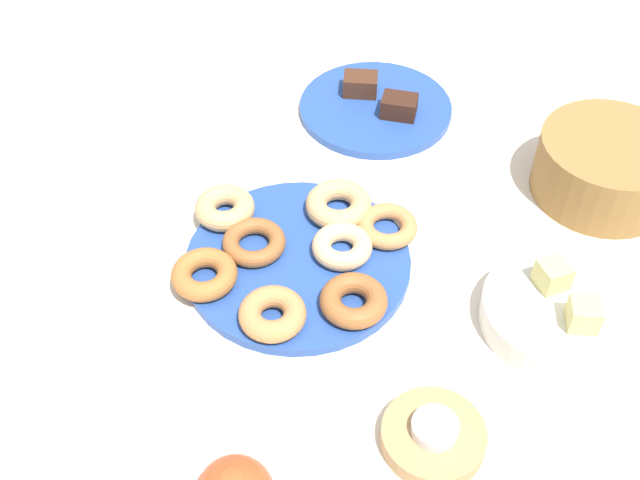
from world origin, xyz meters
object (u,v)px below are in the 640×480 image
Objects in this scene: donut_0 at (387,226)px; donut_1 at (272,314)px; brownie_near at (360,84)px; donut_5 at (225,208)px; melon_chunk_right at (584,314)px; fruit_bowl at (556,314)px; melon_chunk_left at (553,275)px; donut_6 at (354,300)px; donut_2 at (342,246)px; basket at (607,167)px; tealight at (435,428)px; candle_holder at (433,437)px; brownie_far at (399,106)px; cake_plate at (375,108)px; donut_7 at (339,205)px; donut_3 at (254,242)px; donut_4 at (204,274)px.

donut_1 is at bearing -53.09° from donut_0.
donut_0 is 1.49× the size of brownie_near.
donut_5 is 0.49m from melon_chunk_right.
melon_chunk_left reaches higher than fruit_bowl.
donut_6 is 2.39× the size of melon_chunk_right.
melon_chunk_right is at bearing 23.20° from fruit_bowl.
donut_2 is 2.25× the size of melon_chunk_left.
donut_6 is 0.42× the size of basket.
tealight is at bearing -62.76° from melon_chunk_right.
melon_chunk_right reaches higher than donut_5.
candle_holder is at bearing 15.75° from donut_6.
brownie_far is 0.27× the size of basket.
brownie_near is at bearing -153.43° from cake_plate.
melon_chunk_right is at bearing 44.04° from donut_7.
donut_0 is 0.34m from basket.
melon_chunk_right is at bearing 117.24° from tealight.
cake_plate is 0.45m from melon_chunk_left.
donut_1 is at bearing -70.49° from basket.
donut_1 is 0.35m from melon_chunk_left.
candle_holder is (0.19, 0.16, -0.02)m from donut_1.
tealight is (0.31, 0.17, 0.01)m from donut_3.
brownie_far reaches higher than donut_2.
candle_holder is 3.24× the size of melon_chunk_left.
donut_1 is at bearing -45.84° from donut_2.
brownie_far reaches higher than donut_4.
donut_4 reaches higher than cake_plate.
donut_1 is 0.24m from candle_holder.
cake_plate is at bearing 174.36° from tealight.
donut_6 is (0.10, -0.00, 0.00)m from donut_2.
basket is at bearing 50.23° from cake_plate.
donut_7 reaches higher than cake_plate.
donut_3 reaches higher than candle_holder.
donut_0 is at bearing -137.73° from melon_chunk_right.
donut_7 is 0.36m from melon_chunk_right.
tealight is (0.36, 0.04, 0.00)m from donut_7.
cake_plate is 6.91× the size of melon_chunk_left.
donut_7 is 0.25m from brownie_far.
cake_plate is 1.33× the size of fruit_bowl.
melon_chunk_left reaches higher than candle_holder.
melon_chunk_left reaches higher than donut_4.
donut_3 is 0.43m from melon_chunk_right.
donut_4 is (-0.08, -0.08, -0.00)m from donut_1.
donut_6 is (0.12, 0.11, 0.00)m from donut_3.
basket is (-0.18, 0.50, 0.02)m from donut_1.
melon_chunk_right reaches higher than donut_2.
donut_0 is 0.99× the size of donut_5.
melon_chunk_right reaches higher than brownie_near.
brownie_near is (-0.33, 0.21, 0.00)m from donut_3.
donut_0 is 0.29m from cake_plate.
donut_2 is at bearing -79.09° from basket.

